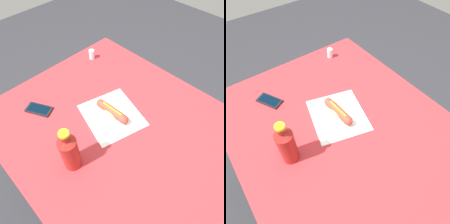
# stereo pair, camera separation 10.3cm
# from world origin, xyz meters

# --- Properties ---
(ground_plane) EXTENTS (6.00, 6.00, 0.00)m
(ground_plane) POSITION_xyz_m (0.00, 0.00, 0.00)
(ground_plane) COLOR #2D2D33
(ground_plane) RESTS_ON ground
(dining_table) EXTENTS (1.25, 1.02, 0.73)m
(dining_table) POSITION_xyz_m (0.00, 0.00, 0.62)
(dining_table) COLOR brown
(dining_table) RESTS_ON ground
(paper_wrapper) EXTENTS (0.35, 0.34, 0.01)m
(paper_wrapper) POSITION_xyz_m (-0.08, 0.02, 0.73)
(paper_wrapper) COLOR white
(paper_wrapper) RESTS_ON dining_table
(hot_dog) EXTENTS (0.20, 0.06, 0.05)m
(hot_dog) POSITION_xyz_m (-0.08, 0.02, 0.76)
(hot_dog) COLOR #DBB26B
(hot_dog) RESTS_ON paper_wrapper
(cell_phone) EXTENTS (0.15, 0.12, 0.01)m
(cell_phone) POSITION_xyz_m (-0.38, -0.22, 0.73)
(cell_phone) COLOR black
(cell_phone) RESTS_ON dining_table
(soda_bottle) EXTENTS (0.08, 0.08, 0.24)m
(soda_bottle) POSITION_xyz_m (-0.01, -0.28, 0.83)
(soda_bottle) COLOR maroon
(soda_bottle) RESTS_ON dining_table
(salt_shaker) EXTENTS (0.04, 0.04, 0.06)m
(salt_shaker) POSITION_xyz_m (-0.51, 0.27, 0.76)
(salt_shaker) COLOR silver
(salt_shaker) RESTS_ON dining_table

